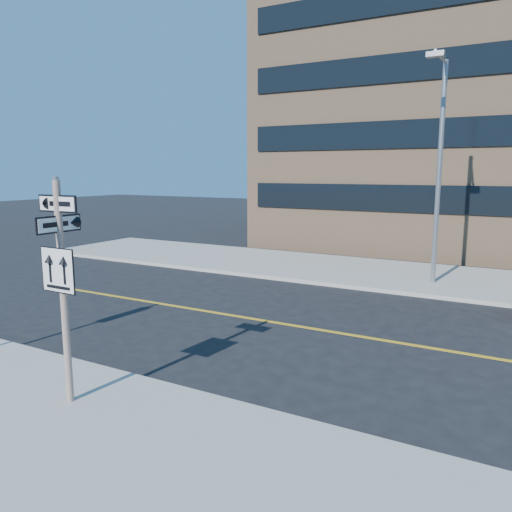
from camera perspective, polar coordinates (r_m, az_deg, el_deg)
The scene contains 4 objects.
ground at distance 11.78m, azimuth -10.92°, elevation -11.91°, with size 120.00×120.00×0.00m, color black.
sign_pole at distance 9.39m, azimuth -21.30°, elevation -2.44°, with size 0.92×0.92×4.06m.
streetlight_a at distance 19.33m, azimuth 20.17°, elevation 10.46°, with size 0.55×2.25×8.00m.
building_brick at distance 34.03m, azimuth 21.18°, elevation 17.01°, with size 18.00×18.00×18.00m, color #A47D5B.
Camera 1 is at (7.14, -8.31, 4.30)m, focal length 35.00 mm.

